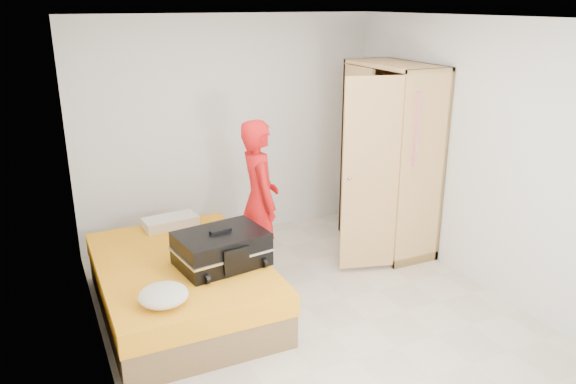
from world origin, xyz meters
name	(u,v)px	position (x,y,z in m)	size (l,w,h in m)	color
room	(307,175)	(0.00, 0.00, 1.30)	(4.00, 4.02, 2.60)	beige
bed	(182,285)	(-1.05, 0.45, 0.25)	(1.42, 2.02, 0.50)	brown
wardrobe	(388,164)	(1.45, 0.86, 1.00)	(1.16, 1.20, 2.10)	#E5BA6F
person	(259,201)	(-0.14, 0.78, 0.83)	(0.60, 0.40, 1.65)	red
suitcase	(222,249)	(-0.73, 0.23, 0.65)	(0.84, 0.67, 0.33)	black
round_cushion	(163,295)	(-1.36, -0.24, 0.57)	(0.39, 0.39, 0.15)	white
pillow	(170,222)	(-0.93, 1.30, 0.55)	(0.54, 0.28, 0.10)	white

